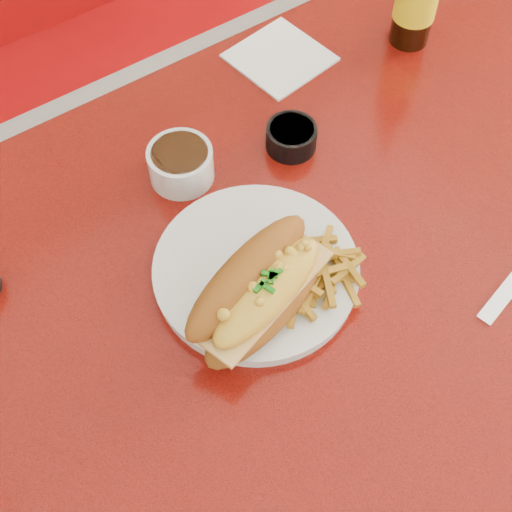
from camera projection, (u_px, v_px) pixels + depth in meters
ground at (295, 458)px, 1.48m from camera, size 8.00×8.00×0.00m
diner_table at (315, 323)px, 0.97m from camera, size 1.23×0.83×0.77m
booth_bench_far at (88, 126)px, 1.60m from camera, size 1.20×0.51×0.90m
dinner_plate at (256, 270)px, 0.82m from camera, size 0.28×0.28×0.02m
mac_hoagie at (260, 290)px, 0.75m from camera, size 0.21×0.14×0.09m
fries_pile at (308, 266)px, 0.79m from camera, size 0.12×0.11×0.03m
fork at (291, 243)px, 0.83m from camera, size 0.05×0.15×0.00m
gravy_ramekin at (181, 163)px, 0.88m from camera, size 0.11×0.11×0.05m
sauce_cup_right at (291, 136)px, 0.92m from camera, size 0.08×0.08×0.03m
paper_napkin at (280, 57)px, 1.02m from camera, size 0.14×0.14×0.00m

